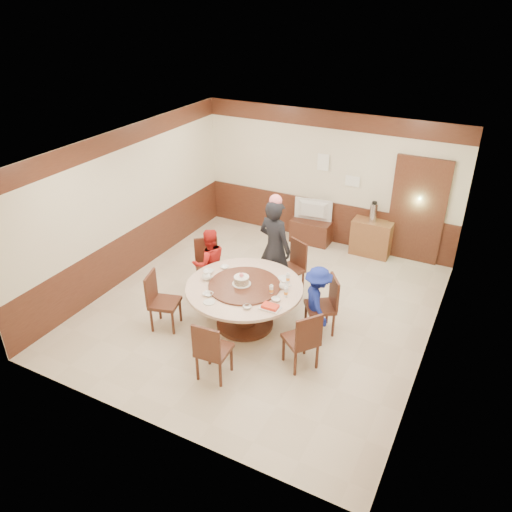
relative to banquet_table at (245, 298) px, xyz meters
The scene contains 31 objects.
room 0.81m from the banquet_table, 86.82° to the left, with size 6.00×6.04×2.84m.
banquet_table is the anchor object (origin of this frame).
chair_0 1.26m from the banquet_table, 20.53° to the left, with size 0.62×0.61×0.97m.
chair_1 1.33m from the banquet_table, 79.83° to the left, with size 0.59×0.59×0.97m.
chair_2 1.31m from the banquet_table, 149.03° to the left, with size 0.62×0.62×0.97m.
chair_3 1.33m from the banquet_table, 151.33° to the right, with size 0.55×0.55×0.97m.
chair_4 1.31m from the banquet_table, 81.36° to the right, with size 0.47×0.48×0.97m.
chair_5 1.32m from the banquet_table, 22.41° to the right, with size 0.62×0.62×0.97m.
person_standing 1.19m from the banquet_table, 90.48° to the left, with size 0.66×0.43×1.81m, color black.
person_red 1.14m from the banquet_table, 151.56° to the left, with size 0.63×0.49×1.29m, color red.
person_blue 1.16m from the banquet_table, 17.96° to the left, with size 0.76×0.44×1.18m, color navy.
birthday_cake 0.32m from the banquet_table, behind, with size 0.30×0.30×0.20m.
teapot_left 0.70m from the banquet_table, 169.96° to the right, with size 0.17×0.15×0.13m, color white.
teapot_right 0.68m from the banquet_table, 20.32° to the left, with size 0.17×0.15×0.13m, color white.
bowl_0 0.71m from the banquet_table, 148.48° to the left, with size 0.14×0.14×0.04m, color white.
bowl_1 0.66m from the banquet_table, 57.77° to the right, with size 0.13×0.13×0.04m, color white.
bowl_2 0.66m from the banquet_table, 127.08° to the right, with size 0.16×0.16×0.04m, color white.
bowl_3 0.68m from the banquet_table, 13.40° to the right, with size 0.14×0.14×0.05m, color white.
bowl_4 0.77m from the banquet_table, behind, with size 0.17×0.17×0.04m, color white.
saucer_near 0.73m from the banquet_table, 111.04° to the right, with size 0.18×0.18×0.01m, color white.
saucer_far 0.71m from the banquet_table, 48.01° to the left, with size 0.18×0.18×0.01m, color white.
shrimp_platter 0.78m from the banquet_table, 30.50° to the right, with size 0.30×0.20×0.06m.
bottle_0 0.57m from the banquet_table, ahead, with size 0.06×0.06×0.16m, color white.
bottle_1 0.77m from the banquet_table, ahead, with size 0.06×0.06×0.16m, color white.
bottle_2 0.76m from the banquet_table, 36.16° to the left, with size 0.06×0.06×0.16m, color white.
tv_stand 3.35m from the banquet_table, 92.92° to the left, with size 0.85×0.45×0.50m, color #472216.
television 3.35m from the banquet_table, 92.92° to the left, with size 0.81×0.11×0.47m, color gray.
side_cabinet 3.56m from the banquet_table, 71.36° to the left, with size 0.80×0.40×0.75m, color brown.
thermos 3.57m from the banquet_table, 71.66° to the left, with size 0.15×0.15×0.38m, color silver.
notice_left 3.75m from the banquet_table, 91.23° to the left, with size 0.25×0.00×0.35m, color white.
notice_right 3.70m from the banquet_table, 80.79° to the left, with size 0.30×0.00×0.22m, color white.
Camera 1 is at (3.22, -6.46, 4.94)m, focal length 35.00 mm.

